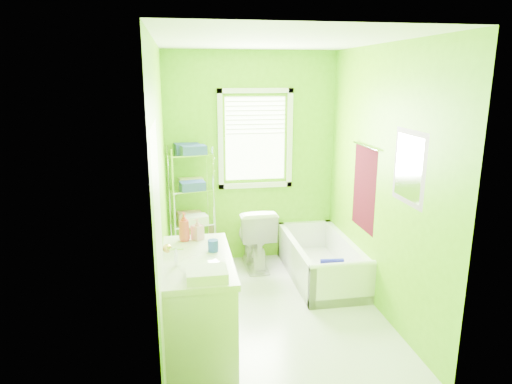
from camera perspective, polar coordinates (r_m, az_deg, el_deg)
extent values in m
plane|color=silver|center=(4.75, 2.27, -14.67)|extent=(2.90, 2.90, 0.00)
cube|color=#5FAE08|center=(5.67, -0.61, 4.16)|extent=(2.10, 0.04, 2.60)
cube|color=#5FAE08|center=(2.93, 8.37, -5.86)|extent=(2.10, 0.04, 2.60)
cube|color=#5FAE08|center=(4.19, -11.75, 0.17)|extent=(0.04, 2.90, 2.60)
cube|color=#5FAE08|center=(4.61, 15.33, 1.24)|extent=(0.04, 2.90, 2.60)
cube|color=white|center=(4.17, 2.64, 18.41)|extent=(2.10, 2.90, 0.04)
cube|color=white|center=(5.63, -0.10, 6.66)|extent=(0.74, 0.01, 1.01)
cube|color=white|center=(5.72, -0.06, 0.87)|extent=(0.92, 0.05, 0.06)
cube|color=white|center=(5.56, -0.07, 12.56)|extent=(0.92, 0.05, 0.06)
cube|color=white|center=(5.56, -4.47, 6.51)|extent=(0.06, 0.05, 1.22)
cube|color=white|center=(5.70, 4.23, 6.71)|extent=(0.06, 0.05, 1.22)
cube|color=white|center=(5.57, -0.06, 9.58)|extent=(0.72, 0.02, 0.50)
cube|color=white|center=(3.33, -11.82, -9.02)|extent=(0.02, 0.80, 2.00)
sphere|color=gold|center=(3.64, -11.05, -6.95)|extent=(0.07, 0.07, 0.07)
cube|color=#420711|center=(4.94, 13.38, 0.46)|extent=(0.02, 0.58, 0.90)
cylinder|color=silver|center=(4.85, 13.52, 5.61)|extent=(0.02, 0.62, 0.02)
cube|color=#CC5972|center=(4.07, 18.61, 2.91)|extent=(0.02, 0.54, 0.64)
cube|color=white|center=(4.07, 18.51, 2.91)|extent=(0.01, 0.44, 0.54)
cube|color=white|center=(5.50, 8.02, -9.98)|extent=(0.70, 1.49, 0.10)
cube|color=white|center=(5.35, 4.85, -8.57)|extent=(0.07, 1.49, 0.45)
cube|color=white|center=(5.53, 11.21, -8.02)|extent=(0.07, 1.49, 0.45)
cube|color=white|center=(4.82, 10.67, -11.47)|extent=(0.70, 0.07, 0.45)
cube|color=white|center=(6.07, 6.06, -5.77)|extent=(0.70, 0.07, 0.45)
cylinder|color=white|center=(4.73, 10.80, -9.03)|extent=(0.70, 0.07, 0.07)
cylinder|color=#1217B0|center=(5.04, 9.77, -11.39)|extent=(0.36, 0.36, 0.06)
cylinder|color=yellow|center=(5.02, 9.80, -10.78)|extent=(0.34, 0.34, 0.05)
cube|color=#1217B0|center=(5.12, 9.46, -9.53)|extent=(0.26, 0.07, 0.23)
imported|color=white|center=(5.62, -0.17, -5.56)|extent=(0.45, 0.77, 0.78)
cube|color=silver|center=(4.01, -7.25, -14.12)|extent=(0.55, 1.11, 0.80)
cube|color=silver|center=(3.82, -7.46, -8.48)|extent=(0.58, 1.14, 0.05)
ellipsoid|color=white|center=(3.69, -7.04, -9.44)|extent=(0.38, 0.50, 0.13)
cylinder|color=silver|center=(3.65, -9.96, -8.12)|extent=(0.03, 0.03, 0.16)
cylinder|color=silver|center=(3.62, -10.00, -7.10)|extent=(0.12, 0.02, 0.02)
imported|color=#DD4143|center=(4.16, -8.97, -4.31)|extent=(0.12, 0.12, 0.26)
imported|color=pink|center=(4.19, -7.33, -4.60)|extent=(0.13, 0.13, 0.20)
cylinder|color=#1B3EB1|center=(3.91, -5.38, -6.70)|extent=(0.09, 0.09, 0.10)
cube|color=white|center=(3.42, -6.16, -10.17)|extent=(0.30, 0.24, 0.08)
cylinder|color=silver|center=(5.37, -10.15, -2.65)|extent=(0.02, 0.02, 1.51)
cylinder|color=silver|center=(5.65, -10.73, -1.84)|extent=(0.02, 0.02, 1.51)
cylinder|color=silver|center=(5.48, -5.25, -2.15)|extent=(0.02, 0.02, 1.51)
cylinder|color=silver|center=(5.75, -6.05, -1.38)|extent=(0.02, 0.02, 1.51)
cube|color=silver|center=(5.76, -7.82, -7.85)|extent=(0.55, 0.40, 0.02)
cube|color=silver|center=(5.61, -7.96, -3.84)|extent=(0.55, 0.40, 0.02)
cube|color=silver|center=(5.50, -8.11, 0.37)|extent=(0.55, 0.40, 0.02)
cube|color=silver|center=(5.41, -8.27, 4.73)|extent=(0.55, 0.40, 0.02)
cube|color=#294894|center=(5.31, -7.82, 5.23)|extent=(0.31, 0.24, 0.10)
cube|color=#294894|center=(5.51, -8.66, 5.52)|extent=(0.31, 0.24, 0.10)
cube|color=#294894|center=(5.39, -7.94, 0.76)|extent=(0.31, 0.24, 0.10)
cube|color=#D4D082|center=(5.59, -8.18, 1.25)|extent=(0.31, 0.24, 0.10)
cube|color=white|center=(5.53, -7.57, -3.44)|extent=(0.31, 0.24, 0.10)
cube|color=#FBABC7|center=(5.71, -8.36, -2.90)|extent=(0.31, 0.24, 0.10)
cube|color=#FBABC7|center=(5.75, -5.45, -6.04)|extent=(0.08, 0.26, 0.47)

